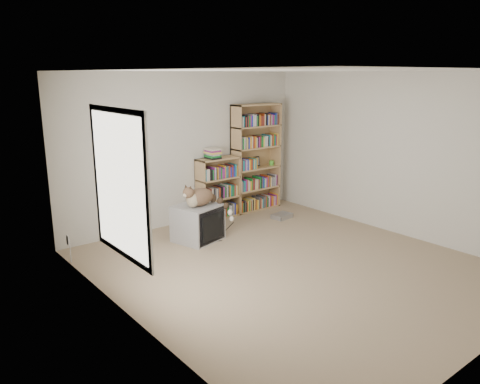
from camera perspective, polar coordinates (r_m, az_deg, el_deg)
floor at (r=6.29m, az=6.26°, el=-8.94°), size 4.50×5.00×0.01m
wall_back at (r=7.84m, az=-6.56°, el=5.21°), size 4.50×0.02×2.50m
wall_left at (r=4.63m, az=-13.43°, el=-1.39°), size 0.02×5.00×2.50m
wall_right at (r=7.66m, az=18.55°, el=4.35°), size 0.02×5.00×2.50m
ceiling at (r=5.79m, az=6.94°, el=14.47°), size 4.50×5.00×0.02m
window at (r=4.77m, az=-14.45°, el=0.88°), size 0.02×1.22×1.52m
crt_tv at (r=7.12m, az=-5.22°, el=-3.76°), size 0.76×0.72×0.55m
cat at (r=6.99m, az=-4.40°, el=-0.87°), size 0.76×0.52×0.58m
bookcase_tall at (r=8.60m, az=1.89°, el=3.86°), size 0.97×0.30×1.95m
bookcase_short at (r=8.16m, az=-2.75°, el=0.22°), size 0.77×0.30×1.07m
book_stack at (r=7.96m, az=-3.31°, el=4.72°), size 0.21×0.27×0.18m
green_mug at (r=8.85m, az=3.80°, el=3.59°), size 0.08×0.08×0.09m
framed_print at (r=8.73m, az=2.02°, el=3.77°), size 0.13×0.05×0.18m
dvd_player at (r=8.26m, az=5.14°, el=-2.93°), size 0.37×0.29×0.08m
wall_outlet at (r=6.65m, az=-20.25°, el=-5.52°), size 0.01×0.08×0.13m
floor_cables at (r=7.32m, az=-3.97°, el=-5.46°), size 1.20×0.70×0.01m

